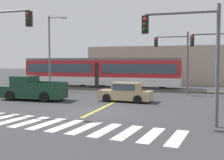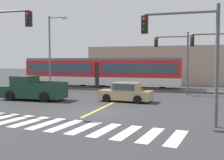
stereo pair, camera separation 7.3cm
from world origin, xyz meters
name	(u,v)px [view 2 (the right image)]	position (x,y,z in m)	size (l,w,h in m)	color
ground_plane	(93,112)	(0.00, 0.00, 0.00)	(200.00, 200.00, 0.00)	#333335
track_bed	(140,89)	(0.00, 14.79, 0.09)	(120.00, 4.00, 0.18)	#4C4742
rail_near	(139,88)	(0.00, 14.07, 0.23)	(120.00, 0.08, 0.10)	#939399
rail_far	(141,87)	(0.00, 15.51, 0.23)	(120.00, 0.08, 0.10)	#939399
light_rail_tram	(101,71)	(-4.70, 14.78, 2.05)	(18.50, 2.64, 3.43)	silver
crosswalk_stripe_2	(14,120)	(-3.27, -3.55, 0.00)	(0.56, 2.80, 0.01)	silver
crosswalk_stripe_3	(30,122)	(-2.18, -3.68, 0.00)	(0.56, 2.80, 0.01)	silver
crosswalk_stripe_4	(47,124)	(-1.09, -3.82, 0.00)	(0.56, 2.80, 0.01)	silver
crosswalk_stripe_5	(65,126)	(0.00, -3.95, 0.00)	(0.56, 2.80, 0.01)	silver
crosswalk_stripe_6	(84,128)	(1.09, -4.09, 0.00)	(0.56, 2.80, 0.01)	silver
crosswalk_stripe_7	(105,130)	(2.18, -4.23, 0.00)	(0.56, 2.80, 0.01)	silver
crosswalk_stripe_8	(127,132)	(3.27, -4.36, 0.00)	(0.56, 2.80, 0.01)	silver
crosswalk_stripe_9	(151,135)	(4.37, -4.50, 0.00)	(0.56, 2.80, 0.01)	silver
crosswalk_stripe_10	(177,138)	(5.46, -4.64, 0.00)	(0.56, 2.80, 0.01)	silver
lane_centre_line	(117,101)	(0.00, 5.42, 0.00)	(0.20, 14.74, 0.01)	gold
sedan_crossing	(126,93)	(0.76, 5.23, 0.70)	(4.32, 2.16, 1.52)	tan
pickup_truck	(32,90)	(-6.94, 3.92, 0.84)	(5.43, 2.31, 1.98)	#193D28
traffic_light_far_right	(176,54)	(4.22, 11.27, 3.94)	(3.25, 0.38, 6.00)	#515459
traffic_light_near_right	(190,46)	(5.84, -2.09, 3.94)	(3.75, 0.38, 5.89)	#515459
street_lamp_west	(51,48)	(-9.40, 11.62, 4.70)	(2.24, 0.28, 8.24)	slate
building_backdrop_far	(175,65)	(3.00, 25.10, 2.68)	(24.40, 6.00, 5.35)	tan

